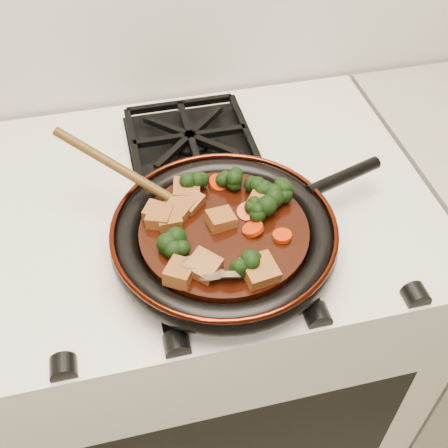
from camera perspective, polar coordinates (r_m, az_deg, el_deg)
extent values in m
cube|color=silver|center=(1.32, -1.36, -11.41)|extent=(0.76, 0.60, 0.90)
cylinder|color=black|center=(0.85, 0.00, -1.72)|extent=(0.31, 0.31, 0.01)
torus|color=black|center=(0.84, 0.00, -1.31)|extent=(0.34, 0.34, 0.04)
torus|color=#451409|center=(0.82, 0.00, -0.33)|extent=(0.34, 0.34, 0.01)
cylinder|color=black|center=(0.93, 12.04, 4.71)|extent=(0.14, 0.06, 0.02)
cylinder|color=black|center=(0.83, 0.00, -0.99)|extent=(0.25, 0.25, 0.02)
cube|color=brown|center=(0.83, -0.32, 0.43)|extent=(0.05, 0.04, 0.03)
cube|color=brown|center=(0.77, 3.62, -4.81)|extent=(0.05, 0.05, 0.03)
cube|color=brown|center=(0.86, -3.59, 2.22)|extent=(0.05, 0.06, 0.03)
cube|color=brown|center=(0.77, -2.11, -4.38)|extent=(0.06, 0.06, 0.03)
cube|color=brown|center=(0.77, -4.50, -4.94)|extent=(0.05, 0.06, 0.03)
cube|color=brown|center=(0.85, -4.53, 1.60)|extent=(0.05, 0.05, 0.02)
cube|color=brown|center=(0.86, 3.98, 2.37)|extent=(0.06, 0.06, 0.03)
cube|color=brown|center=(0.83, -5.61, 0.42)|extent=(0.04, 0.04, 0.02)
cube|color=brown|center=(0.87, -3.84, 3.37)|extent=(0.05, 0.05, 0.03)
cube|color=brown|center=(0.84, -6.53, 0.69)|extent=(0.05, 0.05, 0.03)
cube|color=brown|center=(0.85, -6.85, 1.14)|extent=(0.05, 0.05, 0.02)
cylinder|color=#B22404|center=(0.85, 2.35, 1.24)|extent=(0.03, 0.03, 0.02)
cylinder|color=#B22404|center=(0.82, 5.94, -1.21)|extent=(0.03, 0.03, 0.01)
cylinder|color=#B22404|center=(0.85, -7.10, 0.84)|extent=(0.03, 0.03, 0.02)
cylinder|color=#B22404|center=(0.82, 2.97, -0.49)|extent=(0.03, 0.03, 0.02)
cylinder|color=#B22404|center=(0.89, -0.64, 4.18)|extent=(0.03, 0.03, 0.02)
cylinder|color=brown|center=(0.76, -1.31, -5.13)|extent=(0.04, 0.04, 0.03)
cylinder|color=brown|center=(0.77, -3.55, -4.44)|extent=(0.05, 0.05, 0.03)
cylinder|color=brown|center=(0.77, -3.35, -4.53)|extent=(0.04, 0.04, 0.03)
cylinder|color=brown|center=(0.76, 0.56, -5.21)|extent=(0.04, 0.03, 0.03)
ellipsoid|color=#4D2F10|center=(0.86, -4.46, 2.03)|extent=(0.07, 0.07, 0.02)
cylinder|color=#4D2F10|center=(0.88, -10.75, 5.68)|extent=(0.02, 0.02, 0.22)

